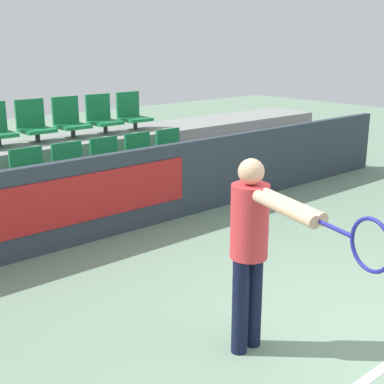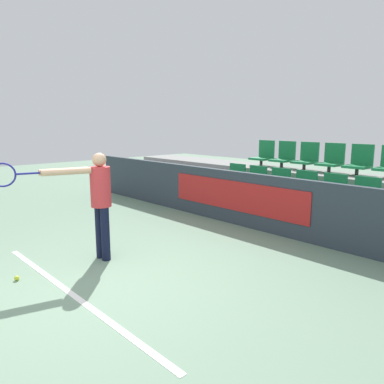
% 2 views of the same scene
% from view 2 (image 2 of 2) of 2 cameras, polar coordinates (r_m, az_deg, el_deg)
% --- Properties ---
extents(ground_plane, '(30.00, 30.00, 0.00)m').
position_cam_2_polar(ground_plane, '(4.96, -16.19, -14.10)').
color(ground_plane, gray).
extents(court_baseline, '(4.09, 0.08, 0.01)m').
position_cam_2_polar(court_baseline, '(4.90, -17.95, -14.48)').
color(court_baseline, white).
rests_on(court_baseline, ground).
extents(barrier_wall, '(11.50, 0.14, 1.08)m').
position_cam_2_polar(barrier_wall, '(7.17, 11.16, -1.71)').
color(barrier_wall, '#2D3842').
rests_on(barrier_wall, ground).
extents(bleacher_tier_front, '(11.10, 1.09, 0.50)m').
position_cam_2_polar(bleacher_tier_front, '(7.73, 13.92, -3.16)').
color(bleacher_tier_front, gray).
rests_on(bleacher_tier_front, ground).
extents(bleacher_tier_middle, '(11.10, 1.09, 1.00)m').
position_cam_2_polar(bleacher_tier_middle, '(8.60, 18.00, -0.31)').
color(bleacher_tier_middle, gray).
rests_on(bleacher_tier_middle, ground).
extents(stadium_chair_0, '(0.45, 0.45, 0.62)m').
position_cam_2_polar(stadium_chair_0, '(8.61, 6.40, 1.95)').
color(stadium_chair_0, '#333333').
rests_on(stadium_chair_0, bleacher_tier_front).
extents(stadium_chair_1, '(0.45, 0.45, 0.62)m').
position_cam_2_polar(stadium_chair_1, '(8.24, 9.50, 1.49)').
color(stadium_chair_1, '#333333').
rests_on(stadium_chair_1, bleacher_tier_front).
extents(stadium_chair_2, '(0.45, 0.45, 0.62)m').
position_cam_2_polar(stadium_chair_2, '(7.90, 12.86, 0.99)').
color(stadium_chair_2, '#333333').
rests_on(stadium_chair_2, bleacher_tier_front).
extents(stadium_chair_3, '(0.45, 0.45, 0.62)m').
position_cam_2_polar(stadium_chair_3, '(7.59, 16.52, 0.44)').
color(stadium_chair_3, '#333333').
rests_on(stadium_chair_3, bleacher_tier_front).
extents(stadium_chair_4, '(0.45, 0.45, 0.62)m').
position_cam_2_polar(stadium_chair_4, '(7.32, 20.47, -0.15)').
color(stadium_chair_4, '#333333').
rests_on(stadium_chair_4, bleacher_tier_front).
extents(stadium_chair_5, '(0.45, 0.45, 0.62)m').
position_cam_2_polar(stadium_chair_5, '(7.08, 24.70, -0.79)').
color(stadium_chair_5, '#333333').
rests_on(stadium_chair_5, bleacher_tier_front).
extents(stadium_chair_6, '(0.45, 0.45, 0.62)m').
position_cam_2_polar(stadium_chair_6, '(9.40, 10.83, 5.59)').
color(stadium_chair_6, '#333333').
rests_on(stadium_chair_6, bleacher_tier_middle).
extents(stadium_chair_7, '(0.45, 0.45, 0.62)m').
position_cam_2_polar(stadium_chair_7, '(9.07, 13.83, 5.31)').
color(stadium_chair_7, '#333333').
rests_on(stadium_chair_7, bleacher_tier_middle).
extents(stadium_chair_8, '(0.45, 0.45, 0.62)m').
position_cam_2_polar(stadium_chair_8, '(8.76, 17.05, 4.98)').
color(stadium_chair_8, '#333333').
rests_on(stadium_chair_8, bleacher_tier_middle).
extents(stadium_chair_9, '(0.45, 0.45, 0.62)m').
position_cam_2_polar(stadium_chair_9, '(8.48, 20.49, 4.62)').
color(stadium_chair_9, '#333333').
rests_on(stadium_chair_9, bleacher_tier_middle).
extents(stadium_chair_10, '(0.45, 0.45, 0.62)m').
position_cam_2_polar(stadium_chair_10, '(8.23, 24.14, 4.21)').
color(stadium_chair_10, '#333333').
rests_on(stadium_chair_10, bleacher_tier_middle).
extents(tennis_player, '(0.53, 1.53, 1.61)m').
position_cam_2_polar(tennis_player, '(5.65, -14.55, -0.51)').
color(tennis_player, black).
rests_on(tennis_player, ground).
extents(tennis_ball, '(0.07, 0.07, 0.07)m').
position_cam_2_polar(tennis_ball, '(5.51, -25.14, -11.79)').
color(tennis_ball, '#CCDB33').
rests_on(tennis_ball, ground).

